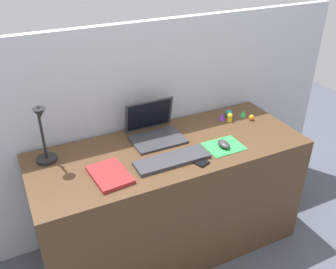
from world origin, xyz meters
TOP-DOWN VIEW (x-y plane):
  - ground_plane at (0.00, 0.00)m, footprint 6.00×6.00m
  - back_wall at (0.00, 0.35)m, footprint 2.77×0.05m
  - desk at (0.00, 0.00)m, footprint 1.57×0.61m
  - laptop at (-0.03, 0.16)m, footprint 0.30×0.26m
  - keyboard at (-0.05, -0.13)m, footprint 0.41×0.13m
  - mousepad at (0.28, -0.12)m, footprint 0.21×0.17m
  - mouse at (0.28, -0.13)m, footprint 0.06×0.10m
  - cell_phone at (0.07, -0.18)m, footprint 0.10×0.14m
  - desk_lamp at (-0.65, 0.14)m, footprint 0.11×0.17m
  - notebook_pad at (-0.39, -0.11)m, footprint 0.19×0.25m
  - toy_figurine_teal at (0.51, 0.18)m, footprint 0.04×0.04m
  - toy_figurine_yellow at (0.48, 0.12)m, footprint 0.03×0.03m
  - toy_figurine_orange at (0.62, 0.07)m, footprint 0.03×0.03m
  - toy_figurine_green at (0.60, 0.14)m, footprint 0.04×0.04m
  - toy_figurine_purple at (0.46, 0.16)m, footprint 0.04×0.04m

SIDE VIEW (x-z plane):
  - ground_plane at x=0.00m, z-range 0.00..0.00m
  - desk at x=0.00m, z-range 0.00..0.74m
  - back_wall at x=0.00m, z-range 0.00..1.37m
  - mousepad at x=0.28m, z-range 0.74..0.74m
  - cell_phone at x=0.07m, z-range 0.74..0.75m
  - keyboard at x=-0.05m, z-range 0.74..0.76m
  - notebook_pad at x=-0.39m, z-range 0.74..0.76m
  - toy_figurine_orange at x=0.62m, z-range 0.74..0.78m
  - mouse at x=0.28m, z-range 0.74..0.78m
  - toy_figurine_green at x=0.60m, z-range 0.74..0.78m
  - toy_figurine_purple at x=0.46m, z-range 0.74..0.78m
  - toy_figurine_teal at x=0.51m, z-range 0.74..0.79m
  - toy_figurine_yellow at x=0.48m, z-range 0.74..0.80m
  - laptop at x=-0.03m, z-range 0.69..0.90m
  - desk_lamp at x=-0.65m, z-range 0.73..1.08m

